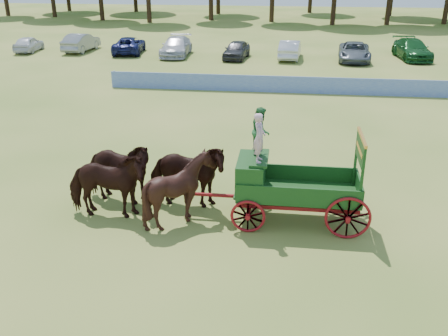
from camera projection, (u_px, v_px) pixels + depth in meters
The scene contains 8 objects.
ground at pixel (365, 245), 14.86m from camera, with size 160.00×160.00×0.00m, color #A69C4B.
horse_lead_left at pixel (106, 185), 16.00m from camera, with size 1.24×2.73×2.30m, color black.
horse_lead_right at pixel (118, 172), 17.00m from camera, with size 1.24×2.73×2.30m, color black.
horse_wheel_left at pixel (180, 189), 15.71m from camera, with size 1.86×2.09×2.31m, color black.
horse_wheel_right at pixel (187, 175), 16.72m from camera, with size 1.24×2.73×2.30m, color black.
farm_dray at pixel (275, 174), 15.71m from camera, with size 6.00×2.00×3.67m.
sponsor_banner at pixel (312, 85), 31.22m from camera, with size 26.00×0.08×1.05m, color #2148B7.
parked_cars at pixel (312, 49), 42.24m from camera, with size 51.40×7.15×1.62m.
Camera 1 is at (-2.54, -13.23, 7.88)m, focal length 40.00 mm.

